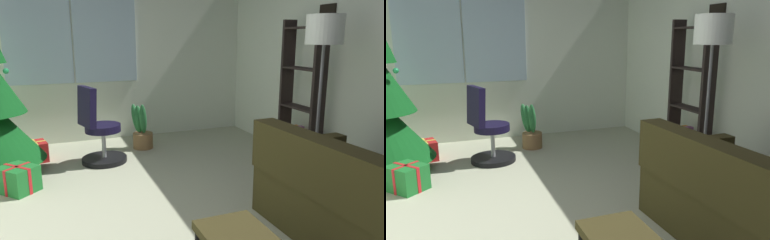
{
  "view_description": "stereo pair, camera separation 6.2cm",
  "coord_description": "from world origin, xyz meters",
  "views": [
    {
      "loc": [
        -0.7,
        -2.67,
        1.56
      ],
      "look_at": [
        0.37,
        0.05,
        0.89
      ],
      "focal_mm": 34.18,
      "sensor_mm": 36.0,
      "label": 1
    },
    {
      "loc": [
        -0.64,
        -2.69,
        1.56
      ],
      "look_at": [
        0.37,
        0.05,
        0.89
      ],
      "focal_mm": 34.18,
      "sensor_mm": 36.0,
      "label": 2
    }
  ],
  "objects": [
    {
      "name": "office_chair",
      "position": [
        -0.18,
        1.83,
        0.37
      ],
      "size": [
        0.57,
        0.56,
        0.97
      ],
      "color": "black",
      "rests_on": "ground_plane"
    },
    {
      "name": "ground_plane",
      "position": [
        0.0,
        0.0,
        -0.05
      ],
      "size": [
        4.63,
        5.86,
        0.1
      ],
      "primitive_type": "cube",
      "color": "#ABAF92"
    },
    {
      "name": "bookshelf",
      "position": [
        2.1,
        0.87,
        0.77
      ],
      "size": [
        0.18,
        0.64,
        1.76
      ],
      "color": "black",
      "rests_on": "ground_plane"
    },
    {
      "name": "potted_plant",
      "position": [
        0.46,
        2.25,
        0.24
      ],
      "size": [
        0.31,
        0.38,
        0.67
      ],
      "color": "olive",
      "rests_on": "ground_plane"
    },
    {
      "name": "gift_box_green",
      "position": [
        -1.08,
        1.24,
        0.13
      ],
      "size": [
        0.46,
        0.46,
        0.27
      ],
      "color": "#1E722D",
      "rests_on": "ground_plane"
    },
    {
      "name": "wall_back_with_windows",
      "position": [
        -0.02,
        2.98,
        1.36
      ],
      "size": [
        4.63,
        0.12,
        2.71
      ],
      "color": "silver",
      "rests_on": "ground_plane"
    },
    {
      "name": "floor_lamp",
      "position": [
        1.79,
        0.2,
        1.5
      ],
      "size": [
        0.36,
        0.36,
        1.76
      ],
      "color": "slate",
      "rests_on": "ground_plane"
    },
    {
      "name": "gift_box_red",
      "position": [
        -0.94,
        2.2,
        0.12
      ],
      "size": [
        0.33,
        0.36,
        0.26
      ],
      "color": "red",
      "rests_on": "ground_plane"
    }
  ]
}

